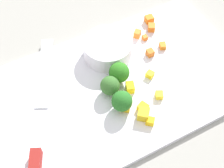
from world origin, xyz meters
The scene contains 20 objects.
ground_plane centered at (0.00, 0.00, 0.00)m, with size 4.00×4.00×0.00m, color #9C9991.
cutting_board centered at (0.00, 0.00, 0.01)m, with size 0.56×0.31×0.01m, color white.
prep_bowl centered at (-0.03, -0.08, 0.03)m, with size 0.10×0.10×0.04m, color white.
chef_knife centered at (0.16, 0.02, 0.02)m, with size 0.16×0.30×0.02m.
carrot_dice_0 centered at (-0.15, -0.10, 0.02)m, with size 0.01×0.02×0.01m, color orange.
carrot_dice_1 centered at (-0.11, -0.04, 0.02)m, with size 0.01×0.01×0.01m, color orange.
carrot_dice_2 centered at (-0.11, -0.09, 0.02)m, with size 0.01×0.02×0.02m, color orange.
carrot_dice_3 centered at (-0.14, -0.04, 0.02)m, with size 0.02×0.01×0.01m, color orange.
carrot_dice_4 centered at (-0.16, -0.12, 0.02)m, with size 0.02×0.02×0.02m, color orange.
carrot_dice_5 centered at (-0.12, -0.08, 0.02)m, with size 0.01×0.01×0.01m, color orange.
pepper_dice_0 centered at (-0.03, 0.02, 0.02)m, with size 0.02×0.02×0.02m, color yellow.
pepper_dice_1 centered at (0.00, 0.05, 0.02)m, with size 0.02×0.02×0.02m, color yellow.
pepper_dice_2 centered at (-0.07, 0.06, 0.02)m, with size 0.01×0.01×0.01m, color yellow.
pepper_dice_3 centered at (-0.03, 0.07, 0.02)m, with size 0.02×0.02×0.01m, color yellow.
pepper_dice_4 centered at (-0.02, 0.10, 0.02)m, with size 0.02×0.01×0.01m, color yellow.
pepper_dice_5 centered at (-0.08, 0.01, 0.02)m, with size 0.01×0.01×0.01m, color yellow.
pepper_dice_6 centered at (-0.02, 0.09, 0.02)m, with size 0.02×0.02×0.02m, color yellow.
broccoli_floret_0 centered at (0.01, 0.01, 0.03)m, with size 0.04×0.04×0.04m.
broccoli_floret_1 centered at (0.01, 0.05, 0.04)m, with size 0.04×0.04×0.04m.
broccoli_floret_2 centered at (-0.02, -0.01, 0.04)m, with size 0.04×0.04×0.05m.
Camera 1 is at (0.17, 0.33, 0.55)m, focal length 52.92 mm.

